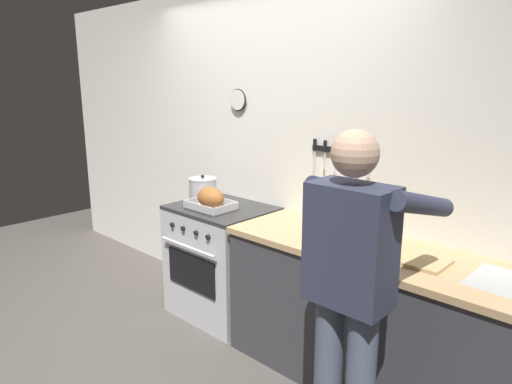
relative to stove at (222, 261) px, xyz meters
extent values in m
plane|color=#4C4742|center=(0.22, -0.99, -0.45)|extent=(8.00, 8.00, 0.00)
cube|color=white|center=(0.22, 0.36, 0.85)|extent=(6.00, 0.10, 2.60)
cube|color=black|center=(0.89, 0.30, 0.95)|extent=(0.48, 0.02, 0.04)
cube|color=silver|center=(0.67, 0.29, 0.83)|extent=(0.02, 0.00, 0.19)
cube|color=black|center=(0.67, 0.29, 0.97)|extent=(0.02, 0.02, 0.08)
cube|color=silver|center=(0.76, 0.29, 0.87)|extent=(0.01, 0.00, 0.13)
cube|color=black|center=(0.76, 0.29, 0.97)|extent=(0.02, 0.02, 0.08)
cube|color=silver|center=(0.85, 0.29, 0.86)|extent=(0.01, 0.00, 0.14)
cube|color=black|center=(0.85, 0.29, 0.97)|extent=(0.02, 0.02, 0.09)
cube|color=silver|center=(0.93, 0.29, 0.84)|extent=(0.02, 0.00, 0.18)
cube|color=black|center=(0.93, 0.29, 0.97)|extent=(0.02, 0.02, 0.09)
cube|color=silver|center=(1.02, 0.29, 0.86)|extent=(0.02, 0.00, 0.13)
cube|color=black|center=(1.02, 0.29, 0.98)|extent=(0.02, 0.02, 0.10)
cube|color=silver|center=(1.11, 0.29, 0.86)|extent=(0.02, 0.00, 0.13)
cube|color=black|center=(1.11, 0.29, 0.98)|extent=(0.02, 0.02, 0.10)
cylinder|color=white|center=(-0.10, 0.29, 1.26)|extent=(0.16, 0.02, 0.16)
torus|color=black|center=(-0.10, 0.29, 1.26)|extent=(0.18, 0.02, 0.18)
cube|color=#38383D|center=(1.42, 0.00, -0.02)|extent=(2.00, 0.62, 0.86)
cube|color=tan|center=(1.42, 0.00, 0.43)|extent=(2.03, 0.65, 0.04)
cube|color=#BCBCC1|center=(0.00, 0.00, -0.02)|extent=(0.76, 0.62, 0.87)
cube|color=black|center=(0.00, -0.31, 0.00)|extent=(0.53, 0.01, 0.28)
cube|color=#2D2D2D|center=(0.00, 0.00, 0.43)|extent=(0.76, 0.62, 0.03)
cylinder|color=black|center=(-0.21, -0.32, 0.33)|extent=(0.04, 0.02, 0.04)
cylinder|color=black|center=(-0.08, -0.32, 0.33)|extent=(0.04, 0.02, 0.04)
cylinder|color=black|center=(0.08, -0.32, 0.33)|extent=(0.04, 0.02, 0.04)
cylinder|color=black|center=(0.21, -0.32, 0.33)|extent=(0.04, 0.02, 0.04)
cylinder|color=silver|center=(0.00, -0.34, 0.21)|extent=(0.61, 0.02, 0.02)
cylinder|color=#4C566B|center=(1.46, -0.63, -0.02)|extent=(0.14, 0.14, 0.86)
cube|color=#2D3347|center=(1.55, -0.63, 0.69)|extent=(0.38, 0.22, 0.56)
sphere|color=tan|center=(1.55, -0.63, 1.10)|extent=(0.21, 0.21, 0.21)
cylinder|color=#2D3347|center=(1.34, -0.38, 0.87)|extent=(0.09, 0.55, 0.22)
cylinder|color=#2D3347|center=(1.76, -0.38, 0.87)|extent=(0.09, 0.55, 0.22)
cube|color=#B7B7BC|center=(0.00, -0.11, 0.46)|extent=(0.34, 0.25, 0.01)
cube|color=#B7B7BC|center=(0.00, -0.23, 0.49)|extent=(0.34, 0.01, 0.05)
cube|color=#B7B7BC|center=(0.00, 0.02, 0.49)|extent=(0.34, 0.01, 0.05)
cube|color=#B7B7BC|center=(-0.17, -0.11, 0.49)|extent=(0.01, 0.25, 0.05)
cube|color=#B7B7BC|center=(0.17, -0.11, 0.49)|extent=(0.01, 0.25, 0.05)
ellipsoid|color=#935628|center=(0.00, -0.11, 0.54)|extent=(0.24, 0.17, 0.16)
cylinder|color=#B7B7BC|center=(-0.26, 0.04, 0.54)|extent=(0.22, 0.22, 0.17)
cylinder|color=#B2B2B7|center=(-0.26, 0.04, 0.63)|extent=(0.23, 0.23, 0.01)
sphere|color=black|center=(-0.26, 0.04, 0.65)|extent=(0.03, 0.03, 0.03)
cube|color=tan|center=(1.59, -0.03, 0.46)|extent=(0.36, 0.24, 0.02)
cylinder|color=#338CCC|center=(1.12, 0.20, 0.54)|extent=(0.07, 0.07, 0.19)
cylinder|color=#338CCC|center=(1.12, 0.20, 0.66)|extent=(0.03, 0.03, 0.04)
cylinder|color=white|center=(1.12, 0.20, 0.68)|extent=(0.04, 0.04, 0.01)
cylinder|color=#47141E|center=(1.21, 0.05, 0.58)|extent=(0.07, 0.07, 0.26)
cylinder|color=#47141E|center=(1.21, 0.05, 0.74)|extent=(0.03, 0.03, 0.06)
cylinder|color=maroon|center=(1.21, 0.05, 0.77)|extent=(0.04, 0.04, 0.01)
cylinder|color=gold|center=(1.34, 0.05, 0.56)|extent=(0.07, 0.07, 0.22)
cylinder|color=gold|center=(1.34, 0.05, 0.70)|extent=(0.03, 0.03, 0.05)
cylinder|color=black|center=(1.34, 0.05, 0.73)|extent=(0.03, 0.03, 0.01)
cylinder|color=red|center=(0.95, 0.12, 0.51)|extent=(0.06, 0.06, 0.12)
cylinder|color=red|center=(0.95, 0.12, 0.58)|extent=(0.03, 0.03, 0.03)
cylinder|color=#197219|center=(0.95, 0.12, 0.60)|extent=(0.03, 0.03, 0.01)
camera|label=1|loc=(2.59, -2.34, 1.41)|focal=32.44mm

